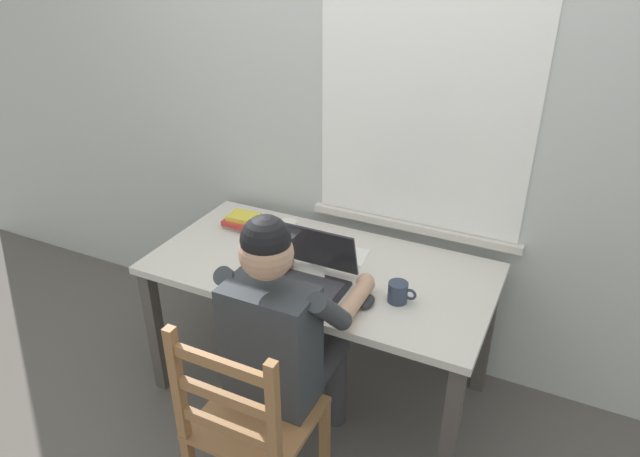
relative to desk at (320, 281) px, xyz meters
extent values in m
plane|color=#56514C|center=(0.00, 0.00, -0.64)|extent=(8.00, 8.00, 0.00)
cube|color=beige|center=(0.00, 0.47, 0.66)|extent=(6.00, 0.04, 2.60)
cube|color=white|center=(0.29, 0.45, 0.71)|extent=(0.99, 0.01, 1.10)
cube|color=beige|center=(0.29, 0.44, 0.14)|extent=(1.05, 0.06, 0.04)
cube|color=beige|center=(0.00, 0.00, 0.07)|extent=(1.55, 0.79, 0.03)
cube|color=#4C4742|center=(-0.73, -0.34, -0.29)|extent=(0.06, 0.06, 0.69)
cube|color=#4C4742|center=(0.73, -0.34, -0.29)|extent=(0.06, 0.06, 0.69)
cube|color=#4C4742|center=(-0.73, 0.34, -0.29)|extent=(0.06, 0.06, 0.69)
cube|color=#4C4742|center=(0.73, 0.34, -0.29)|extent=(0.06, 0.06, 0.69)
cube|color=#33383D|center=(0.07, -0.57, 0.08)|extent=(0.34, 0.20, 0.50)
sphere|color=tan|center=(0.07, -0.57, 0.47)|extent=(0.19, 0.19, 0.19)
sphere|color=black|center=(0.07, -0.57, 0.52)|extent=(0.17, 0.17, 0.17)
cube|color=black|center=(0.07, -0.49, 0.51)|extent=(0.13, 0.10, 0.01)
cylinder|color=#38383D|center=(-0.02, -0.37, -0.17)|extent=(0.13, 0.40, 0.13)
cylinder|color=#38383D|center=(0.16, -0.37, -0.17)|extent=(0.13, 0.40, 0.13)
cylinder|color=#38383D|center=(-0.02, -0.17, -0.41)|extent=(0.10, 0.10, 0.46)
cylinder|color=#38383D|center=(0.16, -0.17, -0.41)|extent=(0.10, 0.10, 0.46)
cylinder|color=#33383D|center=(-0.13, -0.48, 0.23)|extent=(0.10, 0.25, 0.25)
cylinder|color=tan|center=(-0.13, -0.25, 0.14)|extent=(0.07, 0.28, 0.07)
sphere|color=tan|center=(-0.12, -0.11, 0.14)|extent=(0.08, 0.08, 0.08)
cylinder|color=#33383D|center=(0.27, -0.48, 0.23)|extent=(0.10, 0.25, 0.25)
cylinder|color=tan|center=(0.27, -0.25, 0.14)|extent=(0.07, 0.28, 0.07)
sphere|color=tan|center=(0.26, -0.11, 0.14)|extent=(0.08, 0.08, 0.08)
cube|color=olive|center=(0.07, -0.69, -0.18)|extent=(0.42, 0.42, 0.02)
cube|color=olive|center=(0.26, -0.50, -0.42)|extent=(0.04, 0.04, 0.44)
cube|color=olive|center=(-0.12, -0.50, -0.42)|extent=(0.04, 0.04, 0.44)
cube|color=olive|center=(0.26, -0.88, 0.07)|extent=(0.04, 0.04, 0.48)
cube|color=olive|center=(-0.12, -0.88, 0.07)|extent=(0.04, 0.04, 0.48)
cube|color=olive|center=(0.07, -0.88, -0.05)|extent=(0.36, 0.02, 0.04)
cube|color=olive|center=(0.07, -0.88, 0.09)|extent=(0.36, 0.02, 0.04)
cube|color=olive|center=(0.07, -0.88, 0.23)|extent=(0.36, 0.02, 0.04)
cube|color=#232328|center=(0.03, -0.20, 0.09)|extent=(0.33, 0.23, 0.02)
cube|color=#38383D|center=(0.03, -0.20, 0.10)|extent=(0.29, 0.17, 0.00)
cube|color=#232328|center=(0.03, -0.05, 0.21)|extent=(0.33, 0.07, 0.21)
cube|color=#4C515B|center=(0.03, -0.05, 0.21)|extent=(0.29, 0.06, 0.18)
ellipsoid|color=#232328|center=(0.30, -0.19, 0.10)|extent=(0.06, 0.10, 0.03)
cylinder|color=silver|center=(-0.24, 0.15, 0.14)|extent=(0.08, 0.08, 0.10)
torus|color=silver|center=(-0.19, 0.15, 0.14)|extent=(0.05, 0.01, 0.05)
cylinder|color=#2D384C|center=(0.41, -0.11, 0.13)|extent=(0.08, 0.08, 0.09)
torus|color=#2D384C|center=(0.46, -0.11, 0.13)|extent=(0.05, 0.01, 0.05)
cube|color=gray|center=(-0.53, 0.17, 0.10)|extent=(0.15, 0.14, 0.02)
cube|color=#BC332D|center=(-0.54, 0.17, 0.12)|extent=(0.15, 0.15, 0.02)
cube|color=gold|center=(-0.52, 0.17, 0.14)|extent=(0.15, 0.12, 0.02)
cube|color=white|center=(0.06, 0.13, 0.09)|extent=(0.23, 0.19, 0.00)
cube|color=silver|center=(-0.07, -0.12, 0.09)|extent=(0.29, 0.24, 0.02)
cube|color=#C63D33|center=(-0.04, 0.15, 0.09)|extent=(0.13, 0.09, 0.00)
camera|label=1|loc=(0.97, -2.01, 1.46)|focal=32.30mm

